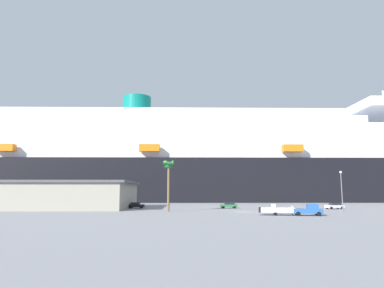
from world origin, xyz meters
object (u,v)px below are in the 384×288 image
Objects in this scene: palm_tree at (169,169)px; parked_car_black_coupe at (136,205)px; street_lamp at (341,186)px; parked_car_silver_sedan at (335,206)px; cruise_ship at (220,165)px; pickup_truck at (308,210)px; parked_car_green_wagon at (229,205)px; small_boat_on_trailer at (280,210)px.

parked_car_black_coupe is at bearing 120.00° from palm_tree.
street_lamp is 14.34m from parked_car_silver_sedan.
parked_car_black_coupe is at bearing 155.78° from street_lamp.
palm_tree is at bearing -108.99° from cruise_ship.
pickup_truck is 1.29× the size of parked_car_green_wagon.
pickup_truck is 1.24× the size of parked_car_silver_sedan.
cruise_ship reaches higher than palm_tree.
parked_car_black_coupe is 25.15m from parked_car_green_wagon.
parked_car_silver_sedan is (21.69, 20.42, -0.13)m from small_boat_on_trailer.
small_boat_on_trailer reaches higher than parked_car_black_coupe.
pickup_truck is at bearing -13.72° from small_boat_on_trailer.
parked_car_black_coupe is at bearing 170.61° from parked_car_silver_sedan.
cruise_ship is at bearing 91.62° from pickup_truck.
parked_car_green_wagon is (25.02, -2.59, 0.00)m from parked_car_black_coupe.
pickup_truck is at bearing -40.72° from parked_car_black_coupe.
street_lamp is 2.04× the size of parked_car_black_coupe.
cruise_ship is at bearing 71.01° from palm_tree.
parked_car_silver_sedan is (43.18, 6.22, -8.82)m from palm_tree.
parked_car_silver_sedan is (26.70, -5.97, 0.00)m from parked_car_green_wagon.
street_lamp is (11.89, 9.07, 4.78)m from pickup_truck.
parked_car_silver_sedan is (19.03, -63.98, -15.39)m from cruise_ship.
cruise_ship is 34.63× the size of small_boat_on_trailer.
cruise_ship is 87.00m from pickup_truck.
parked_car_silver_sedan is (16.61, 21.66, -0.21)m from pickup_truck.
street_lamp is at bearing 37.34° from pickup_truck.
palm_tree is 2.47× the size of parked_car_silver_sedan.
cruise_ship reaches higher than street_lamp.
parked_car_green_wagon and parked_car_silver_sedan have the same top height.
small_boat_on_trailer is 1.87× the size of parked_car_black_coupe.
small_boat_on_trailer is 0.92× the size of street_lamp.
street_lamp is at bearing -79.41° from cruise_ship.
palm_tree is 22.32m from parked_car_green_wagon.
street_lamp is at bearing -110.56° from parked_car_silver_sedan.
parked_car_green_wagon is (-7.67, -58.01, -15.39)m from cruise_ship.
cruise_ship is 78.58m from street_lamp.
small_boat_on_trailer reaches higher than parked_car_green_wagon.
parked_car_silver_sedan is at bearing -9.39° from parked_car_black_coupe.
palm_tree is at bearing -171.80° from parked_car_silver_sedan.
palm_tree reaches higher than parked_car_green_wagon.
parked_car_green_wagon is at bearing 100.74° from small_boat_on_trailer.
pickup_truck reaches higher than small_boat_on_trailer.
palm_tree is 19.21m from parked_car_black_coupe.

